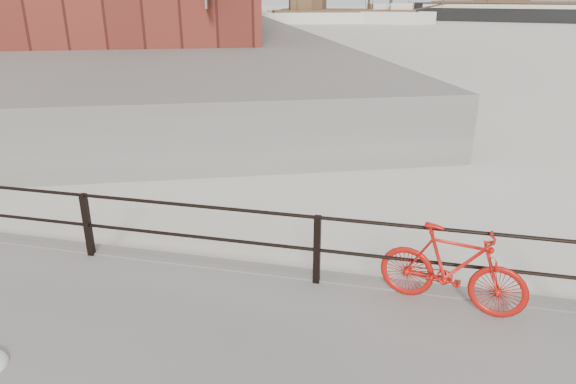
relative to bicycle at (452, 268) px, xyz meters
The scene contains 6 objects.
far_quay 81.81m from the bicycle, 117.87° to the left, with size 24.00×150.00×1.80m, color gray.
bicycle is the anchor object (origin of this frame).
schooner_mid 77.01m from the bicycle, 97.99° to the left, with size 27.54×11.65×19.93m, color beige, non-canonical shape.
schooner_left 75.64m from the bicycle, 99.84° to the left, with size 24.25×11.02×18.43m, color silver, non-canonical shape.
workboat_near 41.46m from the bicycle, 122.15° to the left, with size 11.50×3.83×7.00m, color black, non-canonical shape.
workboat_far 58.55m from the bicycle, 123.84° to the left, with size 10.35×3.58×7.00m, color black, non-canonical shape.
Camera 1 is at (-2.46, -6.26, 4.08)m, focal length 32.00 mm.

